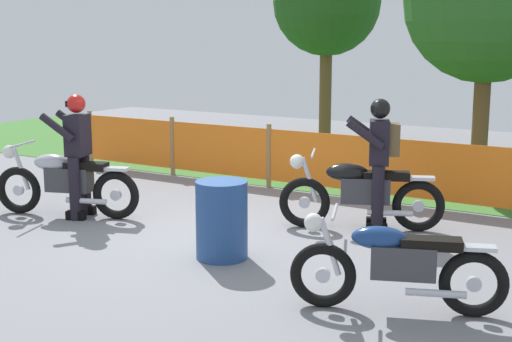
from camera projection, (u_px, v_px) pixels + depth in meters
ground at (221, 238)px, 8.83m from camera, size 24.00×24.00×0.02m
grass_verge at (396, 163)px, 13.91m from camera, size 24.00×6.39×0.01m
barrier_fence at (324, 160)px, 11.13m from camera, size 10.07×0.08×1.05m
tree_leftmost at (327, 3)px, 15.97m from camera, size 2.43×2.43×4.43m
tree_near_left at (488, 0)px, 11.88m from camera, size 2.80×2.80×4.46m
motorcycle_lead at (396, 264)px, 6.36m from camera, size 1.84×0.88×0.92m
motorcycle_trailing at (65, 182)px, 9.77m from camera, size 2.04×0.90×1.01m
motorcycle_third at (360, 193)px, 9.10m from camera, size 1.98×1.02×1.00m
rider_trailing at (77, 151)px, 9.65m from camera, size 0.68×0.67×1.69m
rider_third at (379, 157)px, 8.98m from camera, size 0.78×0.69×1.69m
oil_drum at (222, 220)px, 7.92m from camera, size 0.58×0.58×0.88m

